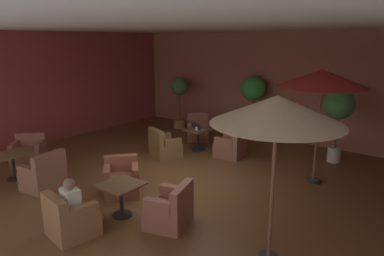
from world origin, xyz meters
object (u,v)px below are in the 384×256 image
Objects in this scene: armchair_front_left_south at (164,146)px; armchair_mid_center_south at (29,153)px; cafe_table_mid_center at (13,159)px; armchair_front_right_east at (122,180)px; armchair_mid_center_east at (44,175)px; open_laptop at (199,128)px; potted_tree_mid_right at (339,109)px; patron_blue_shirt at (70,198)px; patio_umbrella_tall_red at (322,79)px; patio_umbrella_center_beige at (277,111)px; iced_drink_cup at (197,129)px; potted_tree_mid_left at (179,94)px; armchair_front_left_north at (232,146)px; armchair_front_left_east at (198,130)px; armchair_front_right_north at (170,210)px; potted_tree_left_corner at (253,92)px; armchair_front_right_south at (70,219)px; cafe_table_front_right at (121,191)px; cafe_table_front_left at (198,135)px.

armchair_front_left_south reaches higher than armchair_mid_center_south.
armchair_front_right_east is at bearing 21.98° from cafe_table_mid_center.
armchair_front_left_south is at bearing 80.09° from armchair_mid_center_east.
open_laptop reaches higher than armchair_mid_center_south.
potted_tree_mid_right is 7.28m from patron_blue_shirt.
armchair_mid_center_east is 0.34× the size of patio_umbrella_tall_red.
patio_umbrella_center_beige reaches higher than iced_drink_cup.
patron_blue_shirt is 5.38m from open_laptop.
armchair_front_left_south is at bearing 111.90° from armchair_front_right_east.
patio_umbrella_tall_red is 4.10m from open_laptop.
patio_umbrella_tall_red is 5.88m from patron_blue_shirt.
potted_tree_mid_left is (-6.54, 5.59, -1.05)m from patio_umbrella_center_beige.
armchair_front_left_north is 0.85× the size of armchair_front_left_east.
open_laptop is (0.74, -0.94, 0.39)m from armchair_front_left_east.
armchair_front_left_east is 0.51× the size of potted_tree_mid_left.
armchair_mid_center_south is 10.14× the size of iced_drink_cup.
armchair_mid_center_east is (-2.19, -4.61, 0.01)m from armchair_front_left_north.
potted_tree_left_corner is (-1.71, 6.18, 1.33)m from armchair_front_right_north.
armchair_front_right_south is at bearing -77.45° from open_laptop.
armchair_front_right_south is (1.92, -6.22, -0.02)m from armchair_front_left_east.
armchair_mid_center_east reaches higher than armchair_front_left_north.
patio_umbrella_center_beige is at bearing 7.89° from cafe_table_mid_center.
armchair_front_right_east is at bearing 138.91° from cafe_table_front_right.
potted_tree_mid_left reaches higher than armchair_front_right_east.
iced_drink_cup is at bearing 102.97° from patron_blue_shirt.
patio_umbrella_center_beige reaches higher than armchair_front_left_east.
armchair_front_left_south is at bearing -147.20° from potted_tree_mid_right.
iced_drink_cup is (2.19, 4.55, 0.20)m from cafe_table_mid_center.
armchair_front_right_north is at bearing 49.03° from patron_blue_shirt.
armchair_mid_center_south is at bearing -120.45° from potted_tree_left_corner.
potted_tree_mid_right reaches higher than potted_tree_mid_left.
armchair_front_right_north is at bearing -57.84° from armchair_front_left_east.
armchair_mid_center_east reaches higher than open_laptop.
armchair_front_right_east is 0.96× the size of armchair_mid_center_south.
patio_umbrella_center_beige reaches higher than armchair_mid_center_east.
armchair_front_left_east is at bearing 127.44° from cafe_table_front_left.
iced_drink_cup is (-4.24, 3.66, -1.67)m from patio_umbrella_center_beige.
patron_blue_shirt is at bearing -9.84° from cafe_table_mid_center.
cafe_table_mid_center is at bearing -158.02° from armchair_front_right_east.
cafe_table_front_left is at bearing 77.14° from armchair_mid_center_east.
open_laptop is at bearing -156.72° from potted_tree_mid_right.
open_laptop reaches higher than cafe_table_front_right.
armchair_front_left_south is 2.68m from armchair_front_right_east.
cafe_table_front_right is at bearing -120.53° from patio_umbrella_tall_red.
armchair_front_left_north is 0.79× the size of armchair_front_right_east.
cafe_table_mid_center is 0.39× the size of potted_tree_mid_right.
armchair_front_left_north reaches higher than armchair_mid_center_south.
armchair_mid_center_south is at bearing 161.50° from patron_blue_shirt.
armchair_front_left_north is at bearing 64.55° from armchair_mid_center_east.
armchair_front_left_south is 3.99m from cafe_table_mid_center.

